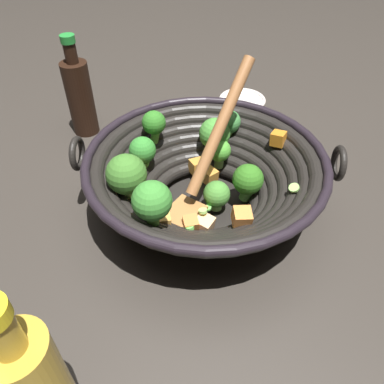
% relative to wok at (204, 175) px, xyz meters
% --- Properties ---
extents(ground_plane, '(4.00, 4.00, 0.00)m').
position_rel_wok_xyz_m(ground_plane, '(-0.00, 0.00, -0.07)').
color(ground_plane, '#332D28').
extents(wok, '(0.37, 0.37, 0.23)m').
position_rel_wok_xyz_m(wok, '(0.00, 0.00, 0.00)').
color(wok, black).
rests_on(wok, ground).
extents(soy_sauce_bottle, '(0.05, 0.05, 0.20)m').
position_rel_wok_xyz_m(soy_sauce_bottle, '(0.08, -0.33, 0.01)').
color(soy_sauce_bottle, black).
rests_on(soy_sauce_bottle, ground).
extents(prep_bowl, '(0.10, 0.10, 0.05)m').
position_rel_wok_xyz_m(prep_bowl, '(-0.23, -0.20, -0.05)').
color(prep_bowl, silver).
rests_on(prep_bowl, ground).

